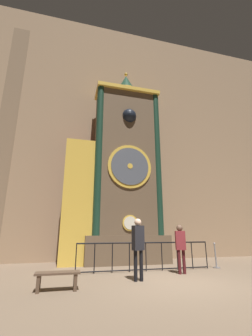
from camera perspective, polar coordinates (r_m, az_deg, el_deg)
ground_plane at (r=7.31m, az=13.22°, el=-26.67°), size 28.00×28.00×0.00m
cathedral_back_wall at (r=13.96m, az=-0.27°, el=9.40°), size 24.00×0.32×14.78m
clock_tower at (r=11.49m, az=-1.90°, el=-1.31°), size 5.07×1.82×10.48m
railing_fence at (r=9.16m, az=5.08°, el=-21.09°), size 5.24×0.05×1.03m
visitor_near at (r=7.32m, az=3.09°, el=-18.30°), size 0.38×0.30×1.82m
visitor_far at (r=8.73m, az=13.68°, el=-18.15°), size 0.39×0.31×1.66m
stanchion_post at (r=10.59m, az=21.87°, el=-20.79°), size 0.28×0.28×0.98m
visitor_bench at (r=6.51m, az=-16.99°, el=-25.09°), size 1.10×0.40×0.44m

